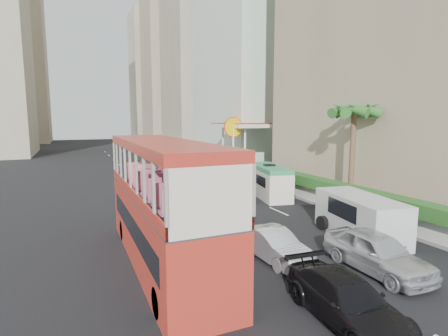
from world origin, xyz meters
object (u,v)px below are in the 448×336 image
car_silver_lane_b (375,271)px  minibus_far (269,181)px  car_black (345,321)px  palm_tree (352,158)px  panel_van_far (209,165)px  shell_station (248,146)px  van_asset (210,190)px  minibus_near (223,181)px  double_decker_bus (162,203)px  car_silver_lane_a (273,259)px  panel_van_near (360,217)px

car_silver_lane_b → minibus_far: minibus_far is taller
car_black → palm_tree: 14.77m
panel_van_far → car_silver_lane_b: bearing=-101.9°
car_silver_lane_b → shell_station: size_ratio=0.58×
van_asset → minibus_near: 3.35m
double_decker_bus → car_silver_lane_a: double_decker_bus is taller
shell_station → panel_van_far: bearing=-162.5°
double_decker_bus → minibus_far: bearing=40.6°
car_silver_lane_a → palm_tree: size_ratio=0.62×
panel_van_near → panel_van_far: 22.02m
panel_van_far → shell_station: (5.77, 1.81, 1.68)m
car_silver_lane_a → van_asset: size_ratio=0.81×
minibus_near → minibus_far: 3.56m
car_silver_lane_a → van_asset: 15.15m
car_black → palm_tree: palm_tree is taller
panel_van_far → minibus_near: bearing=-111.4°
car_black → panel_van_near: 8.23m
car_black → panel_van_far: bearing=80.9°
palm_tree → double_decker_bus: bearing=-163.8°
van_asset → panel_van_far: size_ratio=0.92×
double_decker_bus → panel_van_near: bearing=-4.8°
car_silver_lane_b → panel_van_near: size_ratio=0.88×
palm_tree → shell_station: size_ratio=0.80×
minibus_far → palm_tree: size_ratio=0.85×
shell_station → van_asset: bearing=-131.9°
car_silver_lane_a → panel_van_near: size_ratio=0.76×
car_silver_lane_b → shell_station: shell_station is taller
double_decker_bus → minibus_far: 13.83m
van_asset → palm_tree: size_ratio=0.77×
minibus_far → shell_station: size_ratio=0.68×
double_decker_bus → car_silver_lane_b: (7.39, -4.19, -2.53)m
van_asset → panel_van_far: (2.97, 7.93, 1.07)m
double_decker_bus → panel_van_near: (9.84, -0.83, -1.48)m
car_black → panel_van_far: size_ratio=0.86×
double_decker_bus → shell_station: 28.02m
panel_van_far → car_black: bearing=-108.6°
car_silver_lane_b → car_silver_lane_a: bearing=140.2°
car_silver_lane_b → palm_tree: (6.41, 8.19, 3.38)m
van_asset → minibus_far: minibus_far is taller
car_black → shell_station: bearing=71.4°
minibus_far → car_silver_lane_a: bearing=-108.4°
car_black → panel_van_near: bearing=46.7°
car_silver_lane_b → car_black: 4.16m
car_silver_lane_b → van_asset: bearing=90.8°
car_silver_lane_a → shell_station: (11.68, 24.60, 2.75)m
minibus_near → palm_tree: (6.70, -6.16, 2.11)m
van_asset → minibus_far: bearing=-55.9°
car_silver_lane_b → shell_station: bearing=72.8°
car_silver_lane_b → palm_tree: 10.94m
car_silver_lane_a → minibus_near: bearing=72.5°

